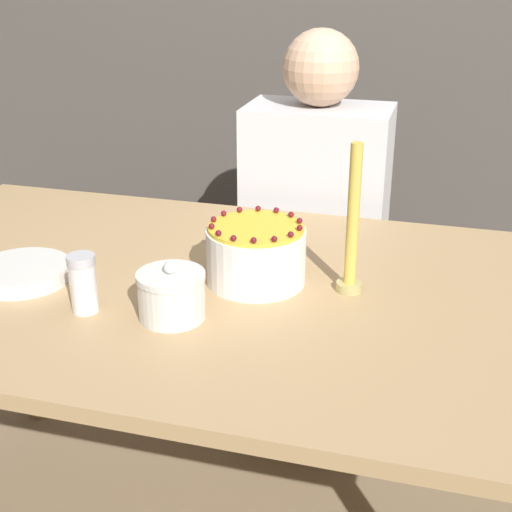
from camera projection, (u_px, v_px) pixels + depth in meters
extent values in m
cube|color=tan|center=(219.00, 290.00, 1.47)|extent=(1.64, 0.93, 0.03)
cylinder|color=tan|center=(26.00, 314.00, 2.17)|extent=(0.07, 0.07, 0.72)
cylinder|color=white|center=(256.00, 256.00, 1.45)|extent=(0.20, 0.20, 0.11)
cylinder|color=yellow|center=(256.00, 228.00, 1.43)|extent=(0.19, 0.19, 0.01)
sphere|color=maroon|center=(300.00, 228.00, 1.40)|extent=(0.01, 0.01, 0.01)
sphere|color=maroon|center=(300.00, 221.00, 1.44)|extent=(0.01, 0.01, 0.01)
sphere|color=maroon|center=(291.00, 214.00, 1.47)|extent=(0.01, 0.01, 0.01)
sphere|color=maroon|center=(276.00, 210.00, 1.49)|extent=(0.01, 0.01, 0.01)
sphere|color=maroon|center=(258.00, 208.00, 1.50)|extent=(0.01, 0.01, 0.01)
sphere|color=maroon|center=(239.00, 210.00, 1.50)|extent=(0.01, 0.01, 0.01)
sphere|color=maroon|center=(224.00, 213.00, 1.48)|extent=(0.01, 0.01, 0.01)
sphere|color=maroon|center=(214.00, 219.00, 1.44)|extent=(0.01, 0.01, 0.01)
sphere|color=maroon|center=(212.00, 226.00, 1.41)|extent=(0.01, 0.01, 0.01)
sphere|color=maroon|center=(219.00, 233.00, 1.37)|extent=(0.01, 0.01, 0.01)
sphere|color=maroon|center=(234.00, 238.00, 1.35)|extent=(0.01, 0.01, 0.01)
sphere|color=maroon|center=(254.00, 240.00, 1.34)|extent=(0.01, 0.01, 0.01)
sphere|color=maroon|center=(274.00, 239.00, 1.35)|extent=(0.01, 0.01, 0.01)
sphere|color=maroon|center=(291.00, 234.00, 1.37)|extent=(0.01, 0.01, 0.01)
cylinder|color=silver|center=(172.00, 298.00, 1.31)|extent=(0.12, 0.12, 0.08)
cylinder|color=silver|center=(171.00, 276.00, 1.30)|extent=(0.13, 0.13, 0.01)
sphere|color=silver|center=(170.00, 267.00, 1.29)|extent=(0.02, 0.02, 0.02)
cylinder|color=white|center=(84.00, 288.00, 1.33)|extent=(0.05, 0.05, 0.10)
cylinder|color=silver|center=(81.00, 260.00, 1.31)|extent=(0.05, 0.05, 0.02)
cylinder|color=silver|center=(23.00, 278.00, 1.48)|extent=(0.20, 0.20, 0.01)
cylinder|color=silver|center=(22.00, 274.00, 1.47)|extent=(0.20, 0.20, 0.01)
cylinder|color=silver|center=(22.00, 271.00, 1.47)|extent=(0.20, 0.20, 0.01)
cylinder|color=silver|center=(21.00, 267.00, 1.47)|extent=(0.20, 0.20, 0.01)
cylinder|color=tan|center=(349.00, 286.00, 1.43)|extent=(0.05, 0.05, 0.02)
cylinder|color=gold|center=(353.00, 215.00, 1.37)|extent=(0.02, 0.02, 0.29)
cube|color=#2D2D38|center=(311.00, 349.00, 2.24)|extent=(0.34, 0.34, 0.45)
cube|color=silver|center=(316.00, 200.00, 2.05)|extent=(0.40, 0.24, 0.54)
sphere|color=#D8AD8C|center=(321.00, 68.00, 1.90)|extent=(0.21, 0.21, 0.21)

